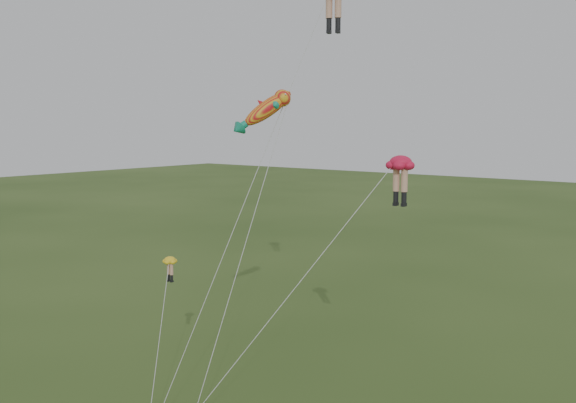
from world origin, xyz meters
The scene contains 3 objects.
legs_kite_red_mid centered at (6.65, 6.74, 12.31)m, with size 6.92×10.55×13.05m.
legs_kite_yellow centered at (-3.99, 2.22, 6.77)m, with size 3.71×5.00×7.62m.
fish_kite centered at (0.56, 4.79, 15.14)m, with size 2.43×8.56×16.39m.
Camera 1 is at (20.86, -19.41, 14.46)m, focal length 40.00 mm.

